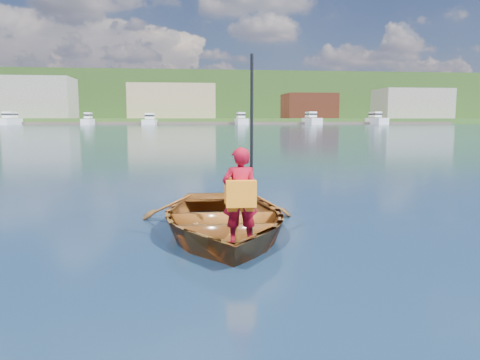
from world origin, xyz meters
name	(u,v)px	position (x,y,z in m)	size (l,w,h in m)	color
ground	(233,247)	(0.00, 0.00, 0.00)	(600.00, 600.00, 0.00)	#0E2643
rowboat	(222,219)	(-0.08, 0.69, 0.21)	(2.50, 3.47, 0.71)	brown
child_paddler	(240,195)	(0.06, -0.22, 0.67)	(0.41, 0.34, 2.16)	maroon
shoreline	(186,102)	(0.00, 236.61, 10.32)	(400.00, 140.00, 22.00)	#2D5720
dock	(213,123)	(8.62, 148.00, 0.40)	(160.04, 10.14, 0.80)	brown
waterfront_buildings	(164,102)	(-7.74, 165.00, 7.74)	(202.00, 16.00, 14.00)	maroon
marina_yachts	(180,120)	(-1.99, 143.32, 1.41)	(142.31, 13.85, 4.40)	white
hillside_trees	(107,87)	(-39.09, 239.97, 18.09)	(290.07, 81.89, 24.52)	#382314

